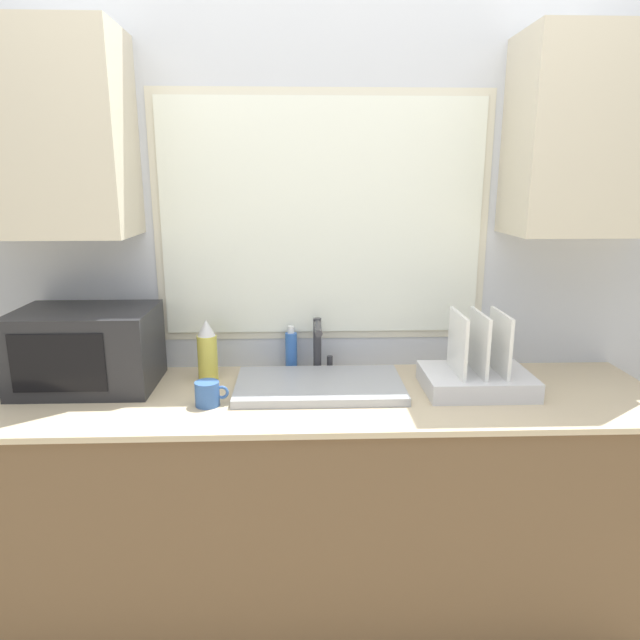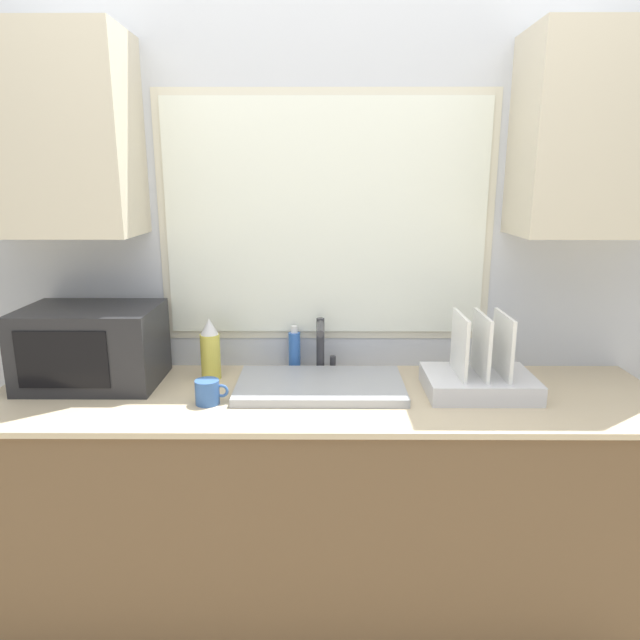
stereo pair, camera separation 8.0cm
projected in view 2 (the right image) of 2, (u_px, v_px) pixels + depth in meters
countertop at (326, 504)px, 2.15m from camera, size 2.41×0.66×0.89m
wall_back at (326, 241)px, 2.22m from camera, size 6.00×0.38×2.60m
sink_basin at (320, 385)px, 2.08m from camera, size 0.61×0.36×0.03m
faucet at (321, 341)px, 2.23m from camera, size 0.08×0.19×0.22m
microwave at (92, 346)px, 2.12m from camera, size 0.49×0.35×0.29m
dish_rack at (479, 376)px, 2.04m from camera, size 0.38×0.29×0.29m
spray_bottle at (210, 350)px, 2.18m from camera, size 0.08×0.08×0.24m
soap_bottle at (294, 350)px, 2.29m from camera, size 0.05×0.05×0.18m
mug_near_sink at (208, 392)px, 1.94m from camera, size 0.11×0.08×0.08m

